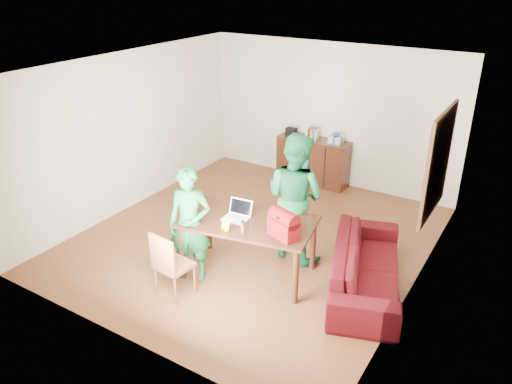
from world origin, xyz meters
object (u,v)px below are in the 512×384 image
Objects in this scene: laptop at (236,216)px; bottle at (243,227)px; table at (248,228)px; red_bag at (284,226)px; chair at (174,276)px; person_near at (190,224)px; person_far at (295,197)px; sofa at (366,266)px.

laptop is 0.38m from bottle.
table is 0.38m from bottle.
red_bag is (0.78, -0.07, 0.10)m from laptop.
laptop is at bearing -170.45° from table.
laptop reaches higher than chair.
person_near is 0.77m from bottle.
sofa is at bearing 178.63° from person_far.
table is 1.66m from sofa.
bottle is (0.68, 0.61, 0.65)m from chair.
bottle is at bearing 89.88° from person_far.
chair is 2.54m from sofa.
bottle is at bearing -47.53° from laptop.
person_near is at bearing 62.76° from person_far.
bottle reaches higher than chair.
chair reaches higher than sofa.
chair is 1.12m from bottle.
laptop is at bearing -165.05° from red_bag.
sofa is (1.67, 0.61, -0.56)m from laptop.
bottle is (0.28, -0.25, 0.04)m from laptop.
table is 1.17m from chair.
table is at bearing 110.39° from bottle.
laptop is (0.47, 0.40, 0.07)m from person_near.
table is 4.88× the size of red_bag.
sofa is at bearing 4.85° from person_near.
table is at bearing -171.75° from red_bag.
person_near is 0.62m from laptop.
chair is at bearing -120.28° from laptop.
sofa is at bearing 56.91° from red_bag.
person_near is 4.59× the size of laptop.
laptop is (-0.16, -0.06, 0.15)m from table.
chair is 1.13m from laptop.
chair is at bearing -126.06° from red_bag.
person_far is at bearing 55.95° from laptop.
person_far reaches higher than red_bag.
chair is at bearing 106.80° from sofa.
chair is 5.52× the size of bottle.
red_bag reaches higher than bottle.
person_far is at bearing 60.68° from sofa.
person_far is at bearing 69.13° from chair.
chair is 2.35× the size of red_bag.
bottle reaches higher than sofa.
table is at bearing 91.38° from sofa.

